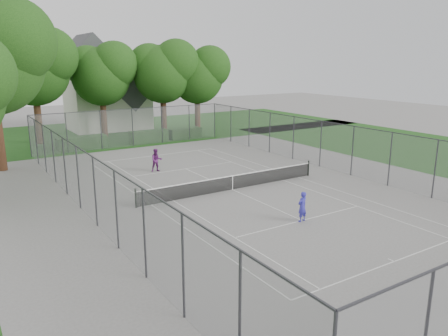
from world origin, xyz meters
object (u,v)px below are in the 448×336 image
woman_player (156,160)px  girl_player (302,207)px  house (107,92)px  tennis_net (233,182)px

woman_player → girl_player: bearing=-69.3°
house → woman_player: bearing=-99.3°
house → woman_player: (-3.55, -21.73, -3.47)m
tennis_net → woman_player: size_ratio=7.65×
girl_player → woman_player: woman_player is taller
tennis_net → girl_player: girl_player is taller
house → girl_player: bearing=-92.5°
house → tennis_net: bearing=-92.9°
tennis_net → house: 28.85m
house → girl_player: size_ratio=6.87×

